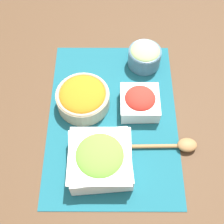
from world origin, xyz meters
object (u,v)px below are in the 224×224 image
at_px(lettuce_bowl, 100,159).
at_px(tomato_bowl, 139,101).
at_px(carrot_bowl, 82,97).
at_px(cucumber_bowl, 144,55).
at_px(wooden_spoon, 178,145).

bearing_deg(lettuce_bowl, tomato_bowl, 148.53).
height_order(carrot_bowl, cucumber_bowl, cucumber_bowl).
bearing_deg(tomato_bowl, lettuce_bowl, -31.47).
relative_size(tomato_bowl, cucumber_bowl, 1.09).
height_order(lettuce_bowl, wooden_spoon, lettuce_bowl).
bearing_deg(wooden_spoon, cucumber_bowl, -164.77).
bearing_deg(lettuce_bowl, wooden_spoon, 103.78).
bearing_deg(cucumber_bowl, tomato_bowl, -7.45).
relative_size(lettuce_bowl, cucumber_bowl, 1.65).
height_order(carrot_bowl, wooden_spoon, carrot_bowl).
xyz_separation_m(carrot_bowl, cucumber_bowl, (-0.17, 0.20, 0.00)).
distance_m(carrot_bowl, wooden_spoon, 0.33).
xyz_separation_m(lettuce_bowl, wooden_spoon, (-0.06, 0.23, -0.03)).
relative_size(carrot_bowl, wooden_spoon, 0.82).
bearing_deg(wooden_spoon, lettuce_bowl, -76.22).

